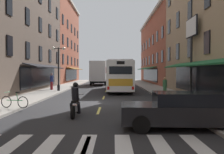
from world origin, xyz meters
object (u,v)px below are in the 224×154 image
at_px(motorcycle_rider, 76,102).
at_px(pedestrian_mid, 165,86).
at_px(pedestrian_near, 52,81).
at_px(street_lamp_twin, 58,66).
at_px(box_truck, 99,73).
at_px(sedan_near, 101,79).
at_px(sedan_mid, 184,110).
at_px(billboard_sign, 191,38).
at_px(transit_bus, 119,75).
at_px(bicycle_near, 15,102).

distance_m(motorcycle_rider, pedestrian_mid, 10.24).
xyz_separation_m(pedestrian_near, street_lamp_twin, (1.11, -1.44, 1.60)).
relative_size(box_truck, pedestrian_near, 3.83).
relative_size(motorcycle_rider, pedestrian_near, 1.14).
distance_m(box_truck, street_lamp_twin, 13.51).
bearing_deg(street_lamp_twin, pedestrian_near, 127.59).
relative_size(sedan_near, sedan_mid, 1.00).
relative_size(sedan_near, motorcycle_rider, 2.30).
xyz_separation_m(billboard_sign, sedan_near, (-8.73, 28.96, -4.19)).
distance_m(sedan_near, motorcycle_rider, 36.56).
height_order(pedestrian_near, pedestrian_mid, pedestrian_near).
distance_m(transit_bus, motorcycle_rider, 15.56).
height_order(bicycle_near, pedestrian_mid, pedestrian_mid).
bearing_deg(motorcycle_rider, sedan_mid, -28.25).
bearing_deg(street_lamp_twin, sedan_near, 81.78).
xyz_separation_m(billboard_sign, pedestrian_near, (-13.16, 7.44, -3.77)).
distance_m(sedan_mid, bicycle_near, 9.22).
bearing_deg(billboard_sign, pedestrian_mid, 162.71).
xyz_separation_m(bicycle_near, pedestrian_near, (-1.39, 13.35, 0.61)).
height_order(sedan_mid, pedestrian_mid, pedestrian_mid).
relative_size(billboard_sign, pedestrian_mid, 4.03).
height_order(sedan_mid, pedestrian_near, pedestrian_near).
distance_m(billboard_sign, pedestrian_near, 15.58).
xyz_separation_m(sedan_mid, pedestrian_near, (-9.63, 17.49, 0.40)).
bearing_deg(bicycle_near, pedestrian_near, 95.94).
relative_size(sedan_mid, motorcycle_rider, 2.31).
distance_m(transit_bus, pedestrian_near, 7.58).
bearing_deg(transit_bus, pedestrian_near, -177.81).
bearing_deg(billboard_sign, sedan_mid, -109.35).
xyz_separation_m(sedan_mid, motorcycle_rider, (-4.56, 2.45, -0.00)).
relative_size(billboard_sign, bicycle_near, 3.77).
height_order(sedan_near, sedan_mid, sedan_mid).
height_order(transit_bus, sedan_mid, transit_bus).
distance_m(box_truck, motorcycle_rider, 26.66).
height_order(box_truck, pedestrian_near, box_truck).
xyz_separation_m(billboard_sign, box_truck, (-8.58, 19.04, -2.93)).
bearing_deg(pedestrian_mid, sedan_near, 160.38).
bearing_deg(street_lamp_twin, motorcycle_rider, -73.77).
relative_size(billboard_sign, sedan_near, 1.33).
height_order(billboard_sign, sedan_mid, billboard_sign).
xyz_separation_m(motorcycle_rider, bicycle_near, (-3.68, 1.69, -0.21)).
bearing_deg(transit_bus, bicycle_near, -114.30).
height_order(sedan_near, street_lamp_twin, street_lamp_twin).
bearing_deg(pedestrian_mid, sedan_mid, -41.34).
xyz_separation_m(sedan_near, pedestrian_mid, (6.76, -28.35, 0.25)).
relative_size(transit_bus, pedestrian_near, 6.29).
bearing_deg(motorcycle_rider, pedestrian_near, 108.63).
xyz_separation_m(transit_bus, pedestrian_near, (-7.55, -0.29, -0.63)).
relative_size(sedan_mid, pedestrian_mid, 3.05).
distance_m(sedan_near, street_lamp_twin, 23.28).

